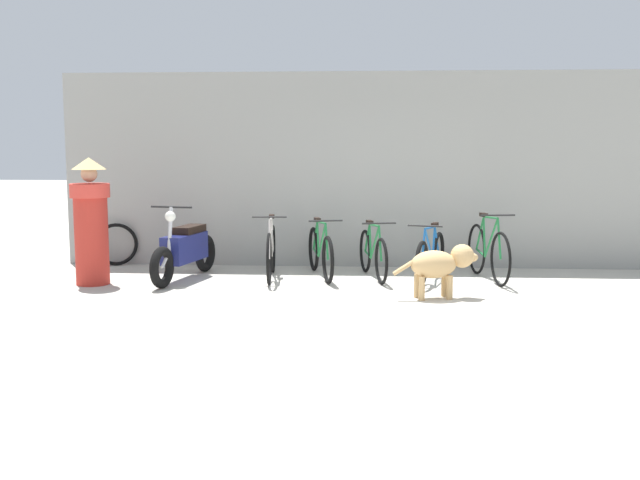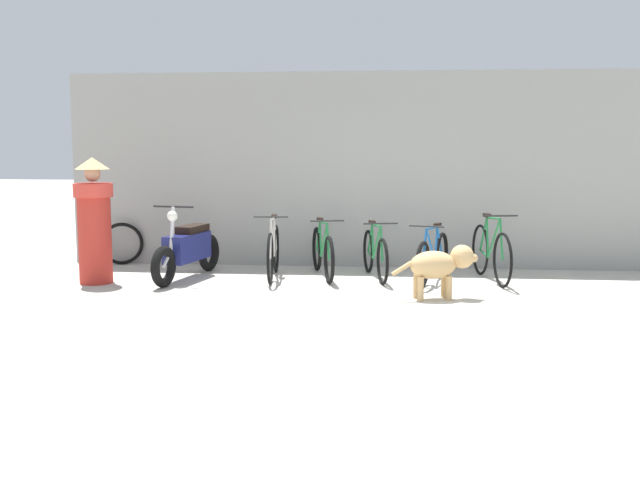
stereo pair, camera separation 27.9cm
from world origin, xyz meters
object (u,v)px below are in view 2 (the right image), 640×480
Objects in this scene: bicycle_3 at (433,257)px; spare_tire_left at (122,244)px; bicycle_1 at (323,252)px; bicycle_2 at (375,254)px; bicycle_0 at (273,251)px; person_in_robes at (94,219)px; stray_dog at (441,264)px; bicycle_4 at (491,253)px; motorcycle at (187,250)px.

spare_tire_left is (-4.68, 0.96, -0.00)m from bicycle_3.
bicycle_1 is 0.73m from bicycle_2.
bicycle_0 is 2.42m from person_in_robes.
bicycle_1 is 2.07m from stray_dog.
person_in_robes is at bearing -93.11° from bicycle_4.
bicycle_0 is 0.99× the size of person_in_robes.
motorcycle is at bearing 148.55° from stray_dog.
bicycle_4 is at bearing -9.00° from spare_tire_left.
bicycle_1 is at bearing -80.13° from bicycle_3.
bicycle_0 is 0.99× the size of bicycle_1.
motorcycle is 1.73m from spare_tire_left.
motorcycle reaches higher than bicycle_2.
bicycle_3 is at bearing 104.41° from motorcycle.
bicycle_1 is at bearing -106.97° from bicycle_2.
motorcycle is at bearing -96.98° from bicycle_4.
bicycle_1 is at bearing -13.60° from spare_tire_left.
bicycle_3 is 0.95× the size of bicycle_4.
motorcycle is (-1.16, -0.17, 0.03)m from bicycle_0.
bicycle_0 reaches higher than bicycle_3.
bicycle_1 is at bearing 123.87° from stray_dog.
motorcycle is at bearing -94.08° from bicycle_1.
bicycle_2 is 2.40× the size of spare_tire_left.
spare_tire_left is (-4.70, 2.14, -0.10)m from stray_dog.
spare_tire_left is at bearing -84.44° from bicycle_3.
bicycle_4 is (2.96, 0.07, 0.01)m from bicycle_0.
spare_tire_left is at bearing -114.81° from bicycle_2.
bicycle_4 is at bearing 73.07° from bicycle_1.
person_in_robes is (-2.96, -0.76, 0.51)m from bicycle_1.
spare_tire_left is (-3.17, 0.77, -0.02)m from bicycle_1.
motorcycle is 3.53m from stray_dog.
stray_dog is at bearing 84.76° from motorcycle.
bicycle_1 is 3.10m from person_in_robes.
bicycle_4 is at bearing 45.30° from stray_dog.
bicycle_1 is 1.00× the size of bicycle_4.
person_in_robes is (-2.29, -0.59, 0.48)m from bicycle_0.
person_in_robes reaches higher than motorcycle.
person_in_robes is (-4.50, 0.62, 0.43)m from stray_dog.
bicycle_0 is at bearing -150.87° from person_in_robes.
bicycle_0 reaches higher than bicycle_2.
bicycle_0 is 2.96m from bicycle_4.
motorcycle is 2.85× the size of spare_tire_left.
person_in_robes reaches higher than bicycle_0.
motorcycle is (-1.83, -0.34, 0.06)m from bicycle_1.
stray_dog is at bearing 18.39° from bicycle_2.
bicycle_1 is 0.90× the size of motorcycle.
bicycle_1 is at bearing 112.35° from motorcycle.
person_in_robes is 1.63m from spare_tire_left.
bicycle_0 is at bearing 110.12° from motorcycle.
bicycle_2 is 0.79m from bicycle_3.
motorcycle is (-3.34, -0.14, 0.08)m from bicycle_3.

